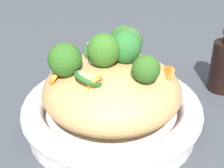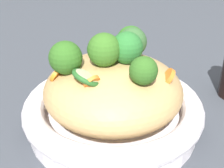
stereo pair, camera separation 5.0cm
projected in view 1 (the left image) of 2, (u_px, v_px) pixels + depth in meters
name	position (u px, v px, depth m)	size (l,w,h in m)	color
ground_plane	(112.00, 126.00, 0.54)	(3.00, 3.00, 0.00)	#3C4047
serving_bowl	(112.00, 112.00, 0.52)	(0.30, 0.30, 0.06)	white
noodle_heap	(112.00, 89.00, 0.50)	(0.22, 0.22, 0.11)	tan
broccoli_florets	(108.00, 51.00, 0.48)	(0.17, 0.20, 0.08)	#8DAB72
carrot_coins	(113.00, 72.00, 0.47)	(0.19, 0.14, 0.04)	orange
zucchini_slices	(90.00, 70.00, 0.46)	(0.06, 0.13, 0.03)	beige
chicken_chunks	(92.00, 53.00, 0.51)	(0.11, 0.08, 0.04)	beige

